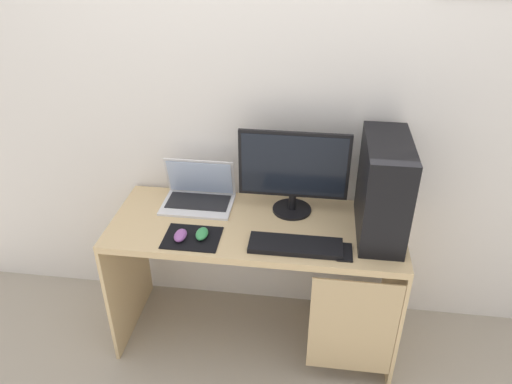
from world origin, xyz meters
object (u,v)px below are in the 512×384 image
object	(u,v)px
laptop	(199,195)
mouse_left	(202,234)
pc_tower	(383,189)
mouse_right	(180,235)
monitor	(293,171)
keyboard	(295,246)
cell_phone	(344,252)

from	to	relation	value
laptop	mouse_left	bearing A→B (deg)	-74.07
pc_tower	mouse_right	size ratio (longest dim) A/B	4.80
pc_tower	laptop	size ratio (longest dim) A/B	1.29
pc_tower	mouse_left	xyz separation A→B (m)	(-0.81, -0.16, -0.21)
pc_tower	monitor	distance (m)	0.43
mouse_right	keyboard	bearing A→B (deg)	0.54
monitor	laptop	distance (m)	0.52
pc_tower	keyboard	size ratio (longest dim) A/B	1.10
monitor	laptop	size ratio (longest dim) A/B	1.49
mouse_left	cell_phone	size ratio (longest dim) A/B	0.74
mouse_right	cell_phone	bearing A→B (deg)	-0.46
mouse_right	pc_tower	bearing A→B (deg)	11.80
monitor	keyboard	world-z (taller)	monitor
pc_tower	mouse_left	bearing A→B (deg)	-168.55
monitor	keyboard	size ratio (longest dim) A/B	1.26
pc_tower	keyboard	bearing A→B (deg)	-153.88
laptop	cell_phone	distance (m)	0.81
monitor	laptop	world-z (taller)	monitor
keyboard	laptop	bearing A→B (deg)	148.40
mouse_left	cell_phone	world-z (taller)	mouse_left
monitor	keyboard	distance (m)	0.37
laptop	mouse_right	world-z (taller)	laptop
mouse_right	cell_phone	xyz separation A→B (m)	(0.75, -0.01, -0.02)
mouse_left	cell_phone	distance (m)	0.65
mouse_left	monitor	bearing A→B (deg)	35.10
laptop	mouse_left	world-z (taller)	laptop
pc_tower	monitor	xyz separation A→B (m)	(-0.41, 0.11, -0.00)
mouse_right	cell_phone	world-z (taller)	mouse_right
mouse_right	mouse_left	bearing A→B (deg)	14.74
keyboard	cell_phone	bearing A→B (deg)	-2.90
mouse_right	monitor	bearing A→B (deg)	31.71
pc_tower	laptop	xyz separation A→B (m)	(-0.89, 0.14, -0.18)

